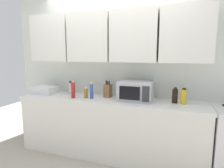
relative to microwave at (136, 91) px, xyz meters
The scene contains 11 objects.
wall_back_with_cabinets 0.71m from the microwave, 153.95° to the left, with size 3.71×0.38×2.60m.
counter_run 0.72m from the microwave, behind, with size 2.84×0.63×0.90m.
microwave is the anchor object (origin of this frame).
dish_rack 1.57m from the microwave, behind, with size 0.38×0.30×0.12m, color silver.
knife_block 0.47m from the microwave, behind, with size 0.11×0.13×0.27m.
bottle_blue_cleaner 0.66m from the microwave, behind, with size 0.05×0.05×0.25m.
bottle_amber_vinegar 0.77m from the microwave, behind, with size 0.06×0.06×0.17m.
bottle_clear_tall 1.17m from the microwave, behind, with size 0.07×0.07×0.21m.
bottle_red_sauce 0.96m from the microwave, behind, with size 0.06×0.06×0.26m.
bottle_yellow_mustard 0.65m from the microwave, ahead, with size 0.07×0.07×0.22m.
bottle_soy_dark 0.54m from the microwave, ahead, with size 0.08×0.08×0.22m.
Camera 1 is at (0.98, -2.93, 1.56)m, focal length 30.41 mm.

